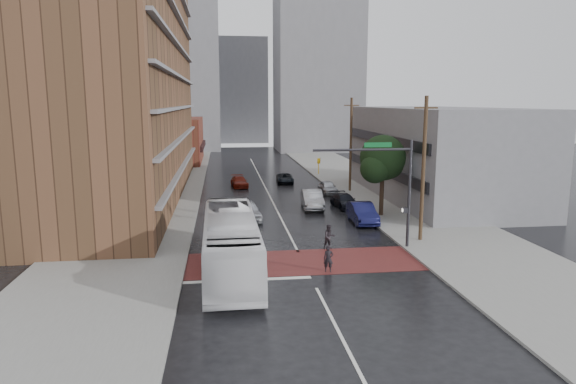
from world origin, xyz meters
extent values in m
plane|color=black|center=(0.00, 0.00, 0.00)|extent=(160.00, 160.00, 0.00)
cube|color=maroon|center=(0.00, 0.50, 0.01)|extent=(14.00, 5.00, 0.02)
cube|color=gray|center=(-11.50, 25.00, 0.07)|extent=(9.00, 90.00, 0.15)
cube|color=gray|center=(11.50, 25.00, 0.07)|extent=(9.00, 90.00, 0.15)
cube|color=brown|center=(-14.00, 24.00, 14.00)|extent=(10.00, 44.00, 28.00)
cube|color=brown|center=(-12.00, 54.00, 3.50)|extent=(8.00, 16.00, 7.00)
cube|color=gray|center=(16.50, 20.00, 4.50)|extent=(11.00, 26.00, 9.00)
cube|color=gray|center=(-14.00, 78.00, 16.00)|extent=(18.00, 16.00, 32.00)
cube|color=gray|center=(14.00, 72.00, 18.00)|extent=(16.00, 14.00, 36.00)
cube|color=gray|center=(0.00, 95.00, 12.00)|extent=(12.00, 10.00, 24.00)
cylinder|color=#332319|center=(8.50, 12.00, 2.00)|extent=(0.36, 0.36, 4.00)
sphere|color=black|center=(8.50, 12.00, 5.00)|extent=(3.80, 3.80, 3.80)
sphere|color=black|center=(7.60, 11.20, 4.20)|extent=(2.40, 2.40, 2.40)
sphere|color=black|center=(9.30, 12.80, 4.40)|extent=(2.60, 2.60, 2.60)
cylinder|color=#2D2D33|center=(7.30, 2.50, 3.60)|extent=(0.20, 0.20, 7.20)
cylinder|color=#2D2D33|center=(4.10, 2.50, 6.60)|extent=(6.40, 0.16, 0.16)
imported|color=gold|center=(1.30, 2.50, 5.60)|extent=(0.20, 0.16, 1.00)
cube|color=#0C5926|center=(5.10, 2.50, 6.90)|extent=(1.80, 0.05, 0.30)
cube|color=#2D2D33|center=(7.05, 2.50, 2.60)|extent=(0.30, 0.30, 0.35)
cylinder|color=#473321|center=(8.80, 4.00, 5.00)|extent=(0.26, 0.26, 10.00)
cube|color=#473321|center=(8.80, 4.00, 9.20)|extent=(1.60, 0.12, 0.12)
cylinder|color=#473321|center=(8.80, 24.00, 5.00)|extent=(0.26, 0.26, 10.00)
cube|color=#473321|center=(8.80, 24.00, 9.20)|extent=(1.60, 0.12, 0.12)
imported|color=white|center=(-4.37, -1.00, 1.74)|extent=(3.08, 12.51, 3.48)
imported|color=black|center=(1.14, -1.50, 0.78)|extent=(0.63, 0.48, 1.55)
imported|color=#262025|center=(2.13, 2.99, 0.82)|extent=(0.91, 0.78, 1.65)
imported|color=#B3B6BC|center=(-2.80, 12.13, 0.80)|extent=(2.52, 4.90, 1.59)
imported|color=#B8BAC0|center=(3.29, 16.06, 0.83)|extent=(2.05, 5.12, 1.66)
imported|color=maroon|center=(-2.89, 28.73, 0.60)|extent=(2.12, 4.31, 1.21)
imported|color=black|center=(2.60, 30.92, 0.58)|extent=(2.14, 4.25, 1.15)
imported|color=#121441|center=(6.30, 10.00, 0.81)|extent=(1.85, 4.95, 1.62)
imported|color=black|center=(6.30, 16.00, 0.63)|extent=(2.26, 4.49, 1.25)
imported|color=#B4B6BC|center=(6.25, 23.34, 0.66)|extent=(1.75, 3.97, 1.33)
camera|label=1|loc=(-4.72, -29.09, 9.64)|focal=32.00mm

